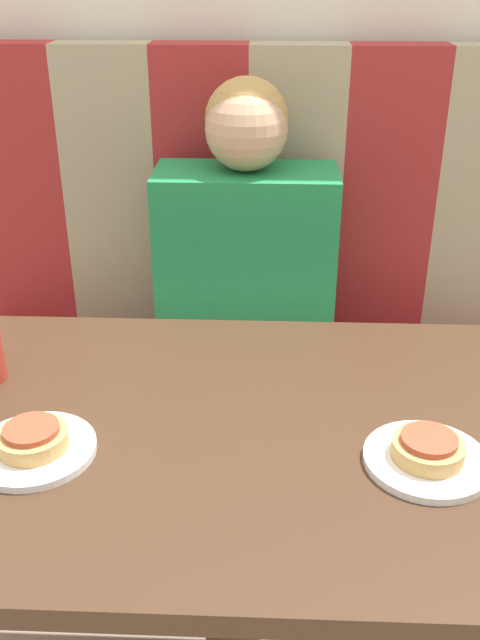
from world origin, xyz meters
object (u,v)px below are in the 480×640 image
at_px(person, 246,237).
at_px(pizza_right, 428,448).
at_px(plate_right, 426,460).
at_px(pizza_left, 32,438).
at_px(plate_left, 34,450).

relative_size(person, pizza_right, 6.51).
xyz_separation_m(plate_right, pizza_left, (-0.57, 0.00, 0.02)).
height_order(person, pizza_right, person).
distance_m(plate_left, pizza_left, 0.02).
bearing_deg(pizza_right, pizza_left, 180.00).
relative_size(person, plate_left, 3.72).
bearing_deg(pizza_left, plate_right, 0.00).
xyz_separation_m(plate_left, plate_right, (0.57, 0.00, 0.00)).
height_order(person, plate_left, person).
relative_size(pizza_left, pizza_right, 1.00).
bearing_deg(pizza_right, plate_left, 180.00).
xyz_separation_m(person, pizza_right, (0.28, -0.73, -0.04)).
bearing_deg(plate_right, pizza_left, 180.00).
relative_size(plate_right, pizza_left, 1.75).
height_order(plate_right, pizza_right, pizza_right).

